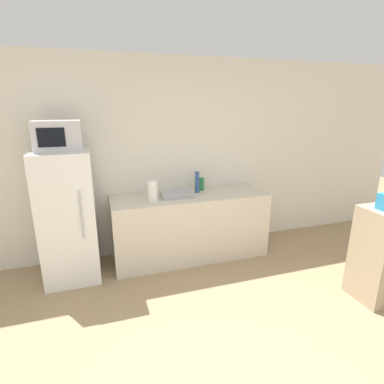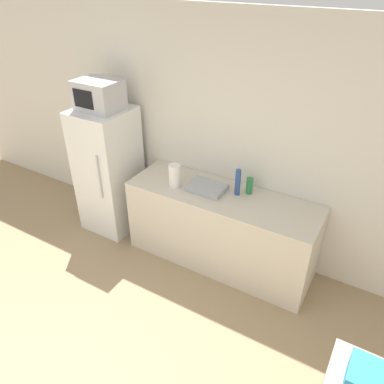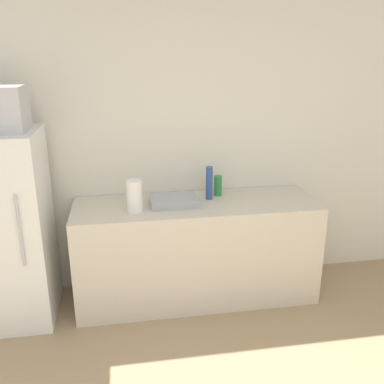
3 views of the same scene
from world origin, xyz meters
name	(u,v)px [view 1 (image 1 of 3)]	position (x,y,z in m)	size (l,w,h in m)	color
wall_back	(156,159)	(0.00, 2.81, 1.30)	(8.00, 0.06, 2.60)	silver
refrigerator	(68,217)	(-1.12, 2.39, 0.76)	(0.60, 0.65, 1.53)	white
microwave	(58,136)	(-1.12, 2.39, 1.69)	(0.47, 0.37, 0.32)	#BCBCC1
counter	(190,226)	(0.37, 2.45, 0.43)	(2.03, 0.66, 0.87)	beige
sink_basin	(176,194)	(0.18, 2.45, 0.90)	(0.39, 0.28, 0.06)	#9EA3A8
bottle_tall	(197,182)	(0.49, 2.53, 1.01)	(0.06, 0.06, 0.28)	#2D4C8C
bottle_short	(202,184)	(0.59, 2.62, 0.96)	(0.07, 0.07, 0.17)	#2D7F42
paper_towel_roll	(152,191)	(-0.14, 2.34, 1.00)	(0.12, 0.12, 0.25)	white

